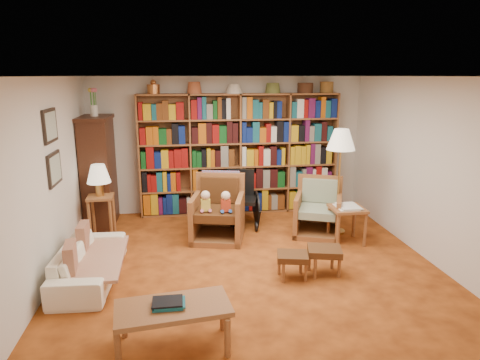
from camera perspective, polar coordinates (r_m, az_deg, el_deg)
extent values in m
plane|color=#B6581C|center=(5.95, 1.20, -11.20)|extent=(5.00, 5.00, 0.00)
plane|color=white|center=(5.39, 1.33, 13.66)|extent=(5.00, 5.00, 0.00)
plane|color=silver|center=(7.97, -1.64, 4.67)|extent=(5.00, 0.00, 5.00)
plane|color=silver|center=(3.21, 8.55, -9.53)|extent=(5.00, 0.00, 5.00)
plane|color=silver|center=(5.70, -24.37, -0.25)|extent=(0.00, 5.00, 5.00)
plane|color=silver|center=(6.42, 23.86, 1.26)|extent=(0.00, 5.00, 5.00)
cube|color=#93582D|center=(7.86, -0.05, 3.44)|extent=(3.60, 0.30, 2.20)
cube|color=#3C1B10|center=(7.62, -18.28, 0.87)|extent=(0.45, 0.90, 1.80)
cube|color=#3C1B10|center=(7.48, -18.82, 7.83)|extent=(0.50, 0.95, 0.06)
cylinder|color=silver|center=(7.47, -18.89, 8.75)|extent=(0.12, 0.12, 0.18)
cube|color=black|center=(5.88, -24.02, 6.63)|extent=(0.03, 0.52, 0.42)
cube|color=gray|center=(5.87, -23.88, 6.64)|extent=(0.01, 0.44, 0.34)
cube|color=black|center=(5.96, -23.51, 1.39)|extent=(0.03, 0.52, 0.42)
cube|color=gray|center=(5.95, -23.37, 1.39)|extent=(0.01, 0.44, 0.34)
imported|color=white|center=(5.77, -19.41, -10.27)|extent=(1.64, 0.71, 0.47)
cube|color=beige|center=(5.74, -18.97, -9.68)|extent=(0.77, 1.40, 0.04)
cube|color=maroon|center=(6.04, -20.16, -7.07)|extent=(0.12, 0.37, 0.36)
cube|color=maroon|center=(5.40, -21.67, -9.67)|extent=(0.16, 0.38, 0.37)
cube|color=#93582D|center=(7.08, -18.13, -2.17)|extent=(0.42, 0.42, 0.04)
cylinder|color=#93582D|center=(7.05, -19.43, -5.18)|extent=(0.05, 0.05, 0.63)
cylinder|color=#93582D|center=(7.00, -16.85, -5.13)|extent=(0.05, 0.05, 0.63)
cylinder|color=#93582D|center=(7.35, -18.96, -4.37)|extent=(0.05, 0.05, 0.63)
cylinder|color=#93582D|center=(7.30, -16.48, -4.32)|extent=(0.05, 0.05, 0.63)
cylinder|color=#B7843A|center=(7.05, -18.21, -1.21)|extent=(0.12, 0.12, 0.20)
cone|color=#EDE2C3|center=(6.99, -18.36, 0.81)|extent=(0.37, 0.37, 0.29)
cube|color=#93582D|center=(6.82, -2.96, -7.45)|extent=(0.95, 0.98, 0.09)
cube|color=#93582D|center=(6.69, -6.04, -5.13)|extent=(0.26, 0.82, 0.70)
cube|color=#93582D|center=(6.75, 0.03, -4.89)|extent=(0.26, 0.82, 0.70)
cube|color=#93582D|center=(7.02, -3.27, -2.96)|extent=(0.79, 0.27, 0.98)
cube|color=#472A12|center=(6.65, -2.97, -4.39)|extent=(0.75, 0.81, 0.13)
cube|color=#472A12|center=(6.88, -3.24, -1.31)|extent=(0.62, 0.25, 0.42)
cube|color=#AF2E44|center=(6.98, -3.33, -0.54)|extent=(0.61, 0.20, 0.44)
cube|color=#93582D|center=(7.11, 10.23, -6.80)|extent=(0.95, 0.97, 0.08)
cube|color=#93582D|center=(6.92, 7.75, -4.79)|extent=(0.34, 0.73, 0.64)
cube|color=#93582D|center=(7.12, 12.84, -4.48)|extent=(0.34, 0.73, 0.64)
cube|color=#93582D|center=(7.28, 9.55, -2.84)|extent=(0.70, 0.34, 0.91)
cube|color=#9BA685|center=(6.96, 10.44, -4.09)|extent=(0.76, 0.80, 0.12)
cube|color=#9BA685|center=(7.16, 9.79, -1.38)|extent=(0.56, 0.30, 0.38)
cube|color=black|center=(7.22, 0.34, -2.69)|extent=(0.57, 0.57, 0.06)
cube|color=black|center=(7.37, 0.09, -0.28)|extent=(0.46, 0.17, 0.46)
cylinder|color=black|center=(7.34, -1.77, -3.86)|extent=(0.03, 0.58, 0.58)
cylinder|color=black|center=(7.41, 2.20, -3.69)|extent=(0.03, 0.58, 0.58)
cylinder|color=black|center=(7.04, -0.82, -6.39)|extent=(0.03, 0.16, 0.16)
cylinder|color=black|center=(7.10, 2.17, -6.24)|extent=(0.03, 0.16, 0.16)
cylinder|color=#B7843A|center=(7.27, 12.68, -6.64)|extent=(0.29, 0.29, 0.03)
cylinder|color=#B7843A|center=(7.06, 12.98, -1.29)|extent=(0.03, 0.03, 1.43)
cone|color=#EDE2C3|center=(6.90, 13.34, 5.29)|extent=(0.45, 0.45, 0.33)
cube|color=#93582D|center=(6.71, 14.14, -3.73)|extent=(0.50, 0.50, 0.04)
cylinder|color=#93582D|center=(6.53, 12.96, -6.73)|extent=(0.05, 0.05, 0.52)
cylinder|color=#93582D|center=(6.69, 16.35, -6.45)|extent=(0.05, 0.05, 0.52)
cylinder|color=#93582D|center=(6.91, 11.72, -5.54)|extent=(0.05, 0.05, 0.52)
cylinder|color=#93582D|center=(7.05, 14.96, -5.31)|extent=(0.05, 0.05, 0.52)
cube|color=silver|center=(6.70, 14.15, -3.45)|extent=(0.30, 0.38, 0.03)
cube|color=#472A12|center=(5.52, 7.02, -10.10)|extent=(0.44, 0.40, 0.08)
cylinder|color=#93582D|center=(5.45, 5.79, -12.27)|extent=(0.04, 0.04, 0.25)
cylinder|color=#93582D|center=(5.52, 8.77, -12.00)|extent=(0.04, 0.04, 0.25)
cylinder|color=#93582D|center=(5.65, 5.23, -11.26)|extent=(0.04, 0.04, 0.25)
cylinder|color=#93582D|center=(5.72, 8.10, -11.02)|extent=(0.04, 0.04, 0.25)
cube|color=#472A12|center=(5.67, 11.21, -9.28)|extent=(0.49, 0.45, 0.08)
cylinder|color=#93582D|center=(5.58, 9.98, -11.61)|extent=(0.04, 0.04, 0.28)
cylinder|color=#93582D|center=(5.68, 13.09, -11.29)|extent=(0.04, 0.04, 0.28)
cylinder|color=#93582D|center=(5.80, 9.21, -10.56)|extent=(0.04, 0.04, 0.28)
cylinder|color=#93582D|center=(5.90, 12.20, -10.28)|extent=(0.04, 0.04, 0.28)
cube|color=#93582D|center=(4.20, -8.93, -16.50)|extent=(1.12, 0.66, 0.05)
cylinder|color=#93582D|center=(4.17, -16.00, -20.64)|extent=(0.06, 0.06, 0.38)
cylinder|color=#93582D|center=(4.14, -1.67, -20.31)|extent=(0.06, 0.06, 0.38)
cylinder|color=#93582D|center=(4.54, -15.23, -17.52)|extent=(0.06, 0.06, 0.38)
cylinder|color=#93582D|center=(4.51, -2.32, -17.19)|extent=(0.06, 0.06, 0.38)
cube|color=brown|center=(4.17, -8.96, -15.89)|extent=(0.31, 0.25, 0.05)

